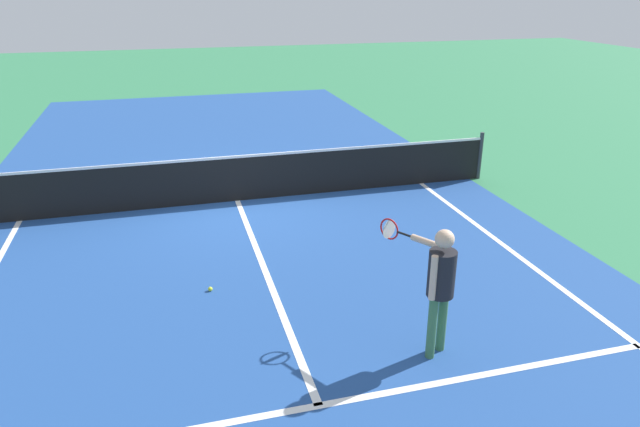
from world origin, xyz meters
name	(u,v)px	position (x,y,z in m)	size (l,w,h in m)	color
ground_plane	(237,201)	(0.00, 0.00, 0.00)	(60.00, 60.00, 0.00)	#337F51
court_surface_inbounds	(237,201)	(0.00, 0.00, 0.00)	(10.62, 24.40, 0.00)	#234C93
line_sideline_right	(612,326)	(4.11, -5.95, 0.00)	(0.10, 11.89, 0.01)	white
line_service_near	(319,406)	(0.00, -6.40, 0.00)	(8.22, 0.10, 0.01)	white
line_center_service	(265,270)	(0.00, -3.20, 0.00)	(0.10, 6.40, 0.01)	white
net	(236,178)	(0.00, 0.00, 0.49)	(11.13, 0.09, 1.07)	#33383D
player_near	(439,278)	(1.60, -5.83, 1.01)	(0.60, 1.14, 1.63)	#3F7247
tennis_ball_mid_court	(210,289)	(-0.88, -3.62, 0.03)	(0.07, 0.07, 0.07)	#CCE033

